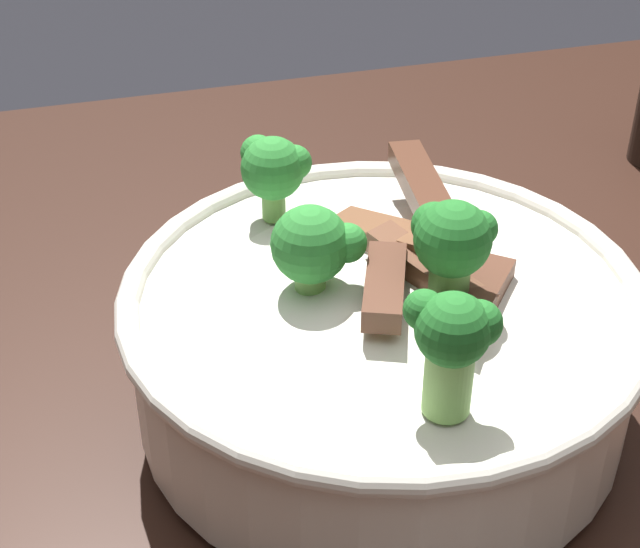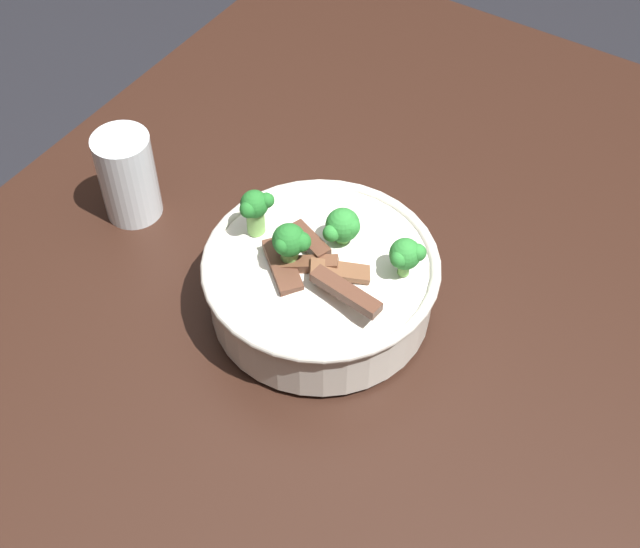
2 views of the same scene
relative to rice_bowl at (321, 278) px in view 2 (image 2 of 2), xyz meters
The scene contains 3 objects.
dining_table 0.18m from the rice_bowl, 160.32° to the right, with size 1.21×0.88×0.79m.
rice_bowl is the anchor object (origin of this frame).
drinking_glass 0.28m from the rice_bowl, 91.40° to the right, with size 0.07×0.07×0.12m.
Camera 2 is at (0.55, 0.34, 1.56)m, focal length 49.04 mm.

